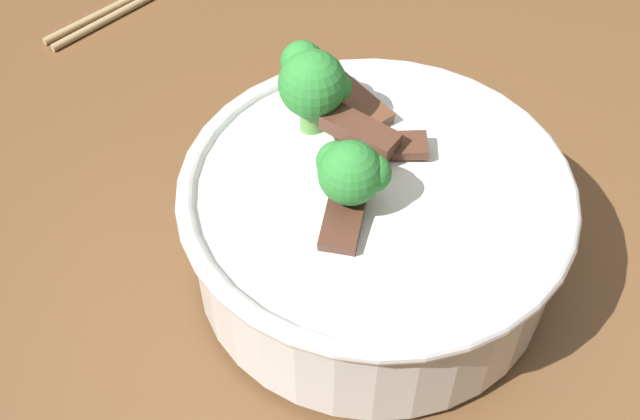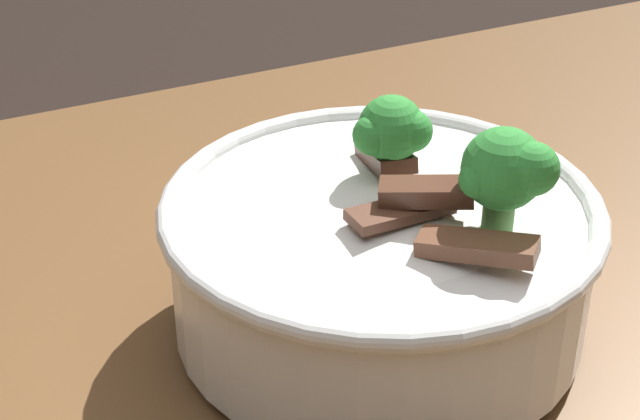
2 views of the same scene
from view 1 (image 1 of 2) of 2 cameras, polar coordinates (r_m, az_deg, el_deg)
name	(u,v)px [view 1 (image 1 of 2)]	position (r m, az deg, el deg)	size (l,w,h in m)	color
dining_table	(487,250)	(0.72, 11.97, -2.84)	(1.54, 1.00, 0.80)	brown
rice_bowl	(373,215)	(0.50, 3.86, -0.34)	(0.24, 0.24, 0.14)	white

